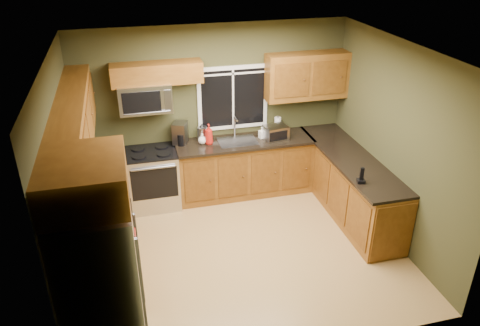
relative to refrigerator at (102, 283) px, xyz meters
name	(u,v)px	position (x,y,z in m)	size (l,w,h in m)	color
floor	(243,249)	(1.74, 1.30, -0.90)	(4.20, 4.20, 0.00)	#A9824A
ceiling	(243,53)	(1.74, 1.30, 1.80)	(4.20, 4.20, 0.00)	white
back_wall	(214,111)	(1.74, 3.10, 0.45)	(4.20, 4.20, 0.00)	#393A1F
front_wall	(293,249)	(1.74, -0.50, 0.45)	(4.20, 4.20, 0.00)	#393A1F
left_wall	(65,182)	(-0.36, 1.30, 0.45)	(3.60, 3.60, 0.00)	#393A1F
right_wall	(395,144)	(3.84, 1.30, 0.45)	(3.60, 3.60, 0.00)	#393A1F
window	(233,98)	(2.04, 3.08, 0.65)	(1.12, 0.03, 1.02)	white
base_cabinets_left	(103,221)	(-0.06, 1.78, -0.45)	(0.60, 2.65, 0.90)	brown
countertop_left	(100,191)	(-0.04, 1.78, 0.02)	(0.65, 2.65, 0.04)	black
base_cabinets_back	(244,168)	(2.15, 2.80, -0.45)	(2.17, 0.60, 0.90)	brown
countertop_back	(245,142)	(2.15, 2.78, 0.02)	(2.17, 0.65, 0.04)	black
base_cabinets_peninsula	(349,186)	(3.54, 1.84, -0.45)	(0.60, 2.52, 0.90)	brown
countertop_peninsula	(351,158)	(3.51, 1.85, 0.02)	(0.65, 2.50, 0.04)	black
upper_cabinets_left	(75,124)	(-0.20, 1.78, 0.96)	(0.33, 2.65, 0.72)	brown
upper_cabinets_back_left	(157,73)	(0.89, 2.94, 1.17)	(1.30, 0.33, 0.30)	brown
upper_cabinets_back_right	(307,76)	(3.19, 2.94, 0.96)	(1.30, 0.33, 0.72)	brown
upper_cabinet_over_fridge	(84,180)	(0.00, 0.00, 1.13)	(0.72, 0.90, 0.38)	brown
refrigerator	(102,283)	(0.00, 0.00, 0.00)	(0.74, 0.90, 1.80)	#B7B7BC
range	(153,178)	(0.69, 2.77, -0.43)	(0.76, 0.69, 0.94)	#B7B7BC
microwave	(145,98)	(0.69, 2.91, 0.83)	(0.76, 0.41, 0.42)	#B7B7BC
sink	(237,140)	(2.04, 2.79, 0.05)	(0.60, 0.42, 0.36)	slate
toaster_oven	(276,133)	(2.64, 2.71, 0.15)	(0.39, 0.33, 0.22)	#B7B7BC
coffee_maker	(180,134)	(1.17, 2.94, 0.20)	(0.28, 0.32, 0.33)	slate
kettle	(202,133)	(1.51, 2.95, 0.17)	(0.17, 0.17, 0.28)	#B7B7BC
paper_towel_roll	(278,125)	(2.76, 2.98, 0.17)	(0.14, 0.14, 0.28)	white
soap_bottle_a	(209,134)	(1.59, 2.80, 0.20)	(0.12, 0.13, 0.32)	red
soap_bottle_b	(262,133)	(2.44, 2.81, 0.13)	(0.08, 0.08, 0.18)	white
soap_bottle_c	(202,139)	(1.49, 2.83, 0.12)	(0.13, 0.13, 0.17)	white
cordless_phone	(361,178)	(3.29, 1.11, 0.11)	(0.12, 0.12, 0.22)	black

